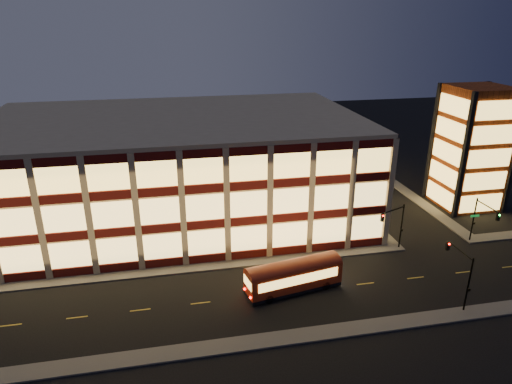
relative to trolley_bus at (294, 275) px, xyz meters
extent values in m
plane|color=black|center=(-7.89, 5.64, -1.94)|extent=(200.00, 200.00, 0.00)
cube|color=#514F4C|center=(-10.89, 6.64, -1.86)|extent=(54.00, 2.00, 0.15)
cube|color=#514F4C|center=(15.11, 22.64, -1.86)|extent=(2.00, 30.00, 0.15)
cube|color=#514F4C|center=(32.11, 6.64, -1.86)|extent=(14.00, 2.00, 0.15)
cube|color=#514F4C|center=(26.11, 22.64, -1.86)|extent=(2.00, 30.00, 0.15)
cube|color=#514F4C|center=(-7.89, -7.36, -1.86)|extent=(100.00, 2.00, 0.15)
cube|color=tan|center=(-10.89, 22.64, 5.06)|extent=(50.00, 30.00, 14.00)
cube|color=tan|center=(-10.89, 22.64, 12.31)|extent=(50.40, 30.40, 0.50)
cube|color=#470C0A|center=(-10.89, 7.52, -1.29)|extent=(50.10, 0.25, 1.00)
cube|color=#EDC063|center=(-10.89, 7.54, 0.81)|extent=(49.00, 0.20, 3.00)
cube|color=#470C0A|center=(14.23, 22.64, -1.29)|extent=(0.25, 30.10, 1.00)
cube|color=#EDC063|center=(14.21, 22.64, 0.81)|extent=(0.20, 29.00, 3.00)
cube|color=#470C0A|center=(-10.89, 7.52, 3.11)|extent=(50.10, 0.25, 1.00)
cube|color=#EDC063|center=(-10.89, 7.54, 5.21)|extent=(49.00, 0.20, 3.00)
cube|color=#470C0A|center=(14.23, 22.64, 3.11)|extent=(0.25, 30.10, 1.00)
cube|color=#EDC063|center=(14.21, 22.64, 5.21)|extent=(0.20, 29.00, 3.00)
cube|color=#470C0A|center=(-10.89, 7.52, 7.51)|extent=(50.10, 0.25, 1.00)
cube|color=#EDC063|center=(-10.89, 7.54, 9.61)|extent=(49.00, 0.20, 3.00)
cube|color=#470C0A|center=(14.23, 22.64, 7.51)|extent=(0.25, 30.10, 1.00)
cube|color=#EDC063|center=(14.21, 22.64, 9.61)|extent=(0.20, 29.00, 3.00)
cube|color=#8C3814|center=(32.11, 17.64, 7.06)|extent=(8.00, 8.00, 18.00)
cube|color=black|center=(28.11, 13.64, 7.06)|extent=(0.60, 0.60, 18.00)
cube|color=black|center=(28.11, 21.64, 7.06)|extent=(0.60, 0.60, 18.00)
cube|color=black|center=(36.11, 21.64, 7.06)|extent=(0.60, 0.60, 18.00)
cube|color=#FFC959|center=(32.11, 13.56, -0.14)|extent=(6.60, 0.16, 2.60)
cube|color=#FFC959|center=(28.03, 17.64, -0.14)|extent=(0.16, 6.60, 2.60)
cube|color=#FFC959|center=(32.11, 13.56, 3.26)|extent=(6.60, 0.16, 2.60)
cube|color=#FFC959|center=(28.03, 17.64, 3.26)|extent=(0.16, 6.60, 2.60)
cube|color=#FFC959|center=(32.11, 13.56, 6.66)|extent=(6.60, 0.16, 2.60)
cube|color=#FFC959|center=(28.03, 17.64, 6.66)|extent=(0.16, 6.60, 2.60)
cube|color=#FFC959|center=(32.11, 13.56, 10.06)|extent=(6.60, 0.16, 2.60)
cube|color=#FFC959|center=(28.03, 17.64, 10.06)|extent=(0.16, 6.60, 2.60)
cube|color=#FFC959|center=(32.11, 13.56, 13.46)|extent=(6.60, 0.16, 2.60)
cube|color=#FFC959|center=(28.03, 17.64, 13.46)|extent=(0.16, 6.60, 2.60)
cylinder|color=black|center=(15.61, 6.44, 1.06)|extent=(0.18, 0.18, 6.00)
cylinder|color=black|center=(13.86, 5.69, 3.76)|extent=(3.56, 1.63, 0.14)
cube|color=black|center=(12.11, 4.94, 3.26)|extent=(0.32, 0.32, 0.95)
sphere|color=#FF0C05|center=(12.11, 4.76, 3.56)|extent=(0.20, 0.20, 0.20)
cube|color=black|center=(15.61, 6.24, 0.66)|extent=(0.25, 0.18, 0.28)
cylinder|color=black|center=(25.61, 6.44, 1.06)|extent=(0.18, 0.18, 6.00)
cylinder|color=black|center=(25.61, 4.44, 3.76)|extent=(0.14, 4.00, 0.14)
cube|color=black|center=(25.61, 2.44, 3.26)|extent=(0.32, 0.32, 0.95)
sphere|color=#0CFF26|center=(25.61, 2.26, 3.56)|extent=(0.20, 0.20, 0.20)
cube|color=black|center=(25.61, 6.24, 0.66)|extent=(0.25, 0.18, 0.28)
cube|color=#0C7226|center=(25.61, 6.29, 1.66)|extent=(1.20, 0.06, 0.28)
cylinder|color=black|center=(15.61, -6.86, 1.06)|extent=(0.18, 0.18, 6.00)
cylinder|color=black|center=(15.61, -4.86, 3.76)|extent=(0.14, 4.00, 0.14)
cube|color=black|center=(15.61, -2.86, 3.26)|extent=(0.32, 0.32, 0.95)
sphere|color=#FF0C05|center=(15.61, -3.04, 3.56)|extent=(0.20, 0.20, 0.20)
cube|color=black|center=(15.61, -7.06, 0.66)|extent=(0.25, 0.18, 0.28)
cube|color=#971F08|center=(0.00, 0.00, -0.18)|extent=(10.63, 4.44, 2.38)
cube|color=black|center=(0.00, 0.00, -1.58)|extent=(10.63, 4.44, 0.36)
cylinder|color=black|center=(-3.04, -1.72, -1.47)|extent=(0.97, 0.48, 0.93)
cylinder|color=black|center=(-3.46, 0.51, -1.47)|extent=(0.97, 0.48, 0.93)
cylinder|color=black|center=(3.46, -0.51, -1.47)|extent=(0.97, 0.48, 0.93)
cylinder|color=black|center=(3.04, 1.72, -1.47)|extent=(0.97, 0.48, 0.93)
cube|color=#FFC959|center=(0.24, -1.30, 0.13)|extent=(8.94, 1.73, 1.03)
cube|color=#FFC959|center=(-0.24, 1.30, 0.13)|extent=(8.94, 1.73, 1.03)
camera|label=1|loc=(-12.09, -39.84, 25.66)|focal=32.00mm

